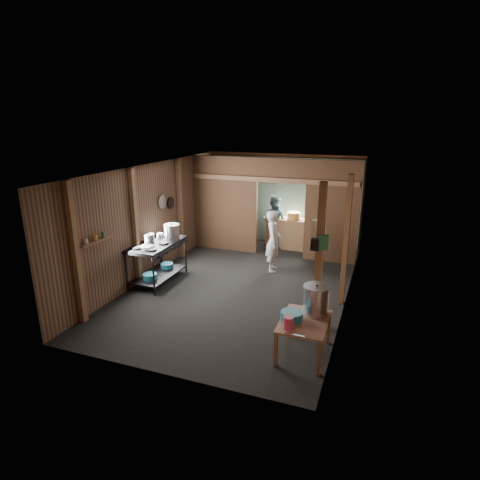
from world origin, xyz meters
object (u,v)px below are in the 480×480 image
at_px(gas_range, 158,262).
at_px(stock_pot, 316,300).
at_px(stove_pot_large, 172,232).
at_px(yellow_tub, 294,216).
at_px(cook, 273,241).
at_px(pink_bucket, 289,323).
at_px(prep_table, 304,337).

xyz_separation_m(gas_range, stock_pot, (3.82, -1.48, 0.36)).
relative_size(gas_range, stove_pot_large, 4.28).
bearing_deg(yellow_tub, stock_pot, -73.00).
bearing_deg(cook, pink_bucket, -172.80).
distance_m(prep_table, pink_bucket, 0.54).
xyz_separation_m(prep_table, yellow_tub, (-1.39, 5.22, 0.66)).
xyz_separation_m(stove_pot_large, yellow_tub, (2.15, 3.03, -0.12)).
height_order(stove_pot_large, yellow_tub, stove_pot_large).
bearing_deg(cook, prep_table, -168.48).
bearing_deg(stove_pot_large, gas_range, -112.65).
bearing_deg(pink_bucket, yellow_tub, 102.35).
distance_m(stock_pot, cook, 3.41).
xyz_separation_m(pink_bucket, cook, (-1.27, 3.66, 0.07)).
height_order(gas_range, stock_pot, stock_pot).
relative_size(prep_table, yellow_tub, 2.73).
bearing_deg(stove_pot_large, stock_pot, -27.38).
relative_size(stove_pot_large, cook, 0.24).
height_order(pink_bucket, cook, cook).
xyz_separation_m(stove_pot_large, cook, (2.09, 1.15, -0.33)).
relative_size(gas_range, cook, 1.03).
height_order(prep_table, cook, cook).
height_order(stock_pot, yellow_tub, stock_pot).
relative_size(prep_table, stove_pot_large, 2.75).
bearing_deg(gas_range, prep_table, -25.74).
bearing_deg(prep_table, pink_bucket, -119.01).
height_order(prep_table, pink_bucket, pink_bucket).
relative_size(prep_table, pink_bucket, 5.18).
height_order(stove_pot_large, pink_bucket, stove_pot_large).
bearing_deg(prep_table, cook, 113.39).
distance_m(stock_pot, pink_bucket, 0.70).
relative_size(stock_pot, cook, 0.33).
distance_m(gas_range, cook, 2.76).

